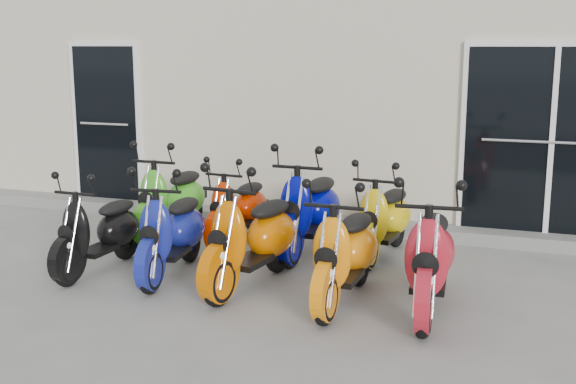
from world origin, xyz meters
name	(u,v)px	position (x,y,z in m)	size (l,w,h in m)	color
ground	(268,277)	(0.00, 0.00, 0.00)	(80.00, 80.00, 0.00)	gray
building	(381,87)	(0.00, 5.20, 1.60)	(14.00, 6.00, 3.20)	beige
front_step	(325,223)	(0.00, 2.02, 0.07)	(14.00, 0.40, 0.15)	gray
door_left	(107,119)	(-3.20, 2.17, 1.26)	(1.07, 0.08, 2.22)	black
door_right	(552,136)	(2.60, 2.17, 1.26)	(2.02, 0.08, 2.22)	black
scooter_front_black	(98,220)	(-1.68, -0.38, 0.54)	(0.53, 1.47, 1.08)	black
scooter_front_blue	(171,219)	(-0.91, -0.27, 0.58)	(0.57, 1.58, 1.16)	navy
scooter_front_orange_a	(252,224)	(-0.04, -0.33, 0.62)	(0.62, 1.69, 1.25)	#D36100
scooter_front_orange_b	(345,239)	(0.90, -0.46, 0.60)	(0.59, 1.61, 1.19)	orange
scooter_front_red	(430,242)	(1.64, -0.43, 0.63)	(0.62, 1.70, 1.25)	#AF1928
scooter_back_green	(171,189)	(-1.59, 0.97, 0.61)	(0.60, 1.65, 1.22)	green
scooter_back_red	(238,198)	(-0.78, 1.08, 0.53)	(0.52, 1.44, 1.06)	red
scooter_back_blue	(310,197)	(0.13, 0.94, 0.64)	(0.63, 1.72, 1.27)	#03078B
scooter_back_yellow	(385,207)	(0.95, 1.04, 0.56)	(0.55, 1.52, 1.12)	gold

